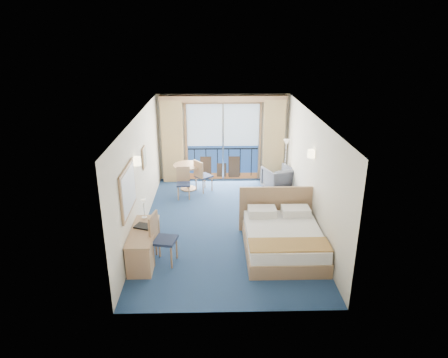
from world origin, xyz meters
The scene contains 22 objects.
floor centered at (0.00, 0.00, 0.00)m, with size 6.50×6.50×0.00m, color navy.
room_walls centered at (0.00, 0.00, 1.78)m, with size 4.04×6.54×2.72m.
balcony_door centered at (-0.01, 3.22, 1.14)m, with size 2.36×0.03×2.52m.
curtain_left centered at (-1.55, 3.07, 1.28)m, with size 0.65×0.22×2.55m, color tan.
curtain_right centered at (1.55, 3.07, 1.28)m, with size 0.65×0.22×2.55m, color tan.
pelmet centered at (0.00, 3.10, 2.58)m, with size 3.80×0.25×0.18m, color tan.
mirror centered at (-1.97, -1.50, 1.55)m, with size 0.05×1.25×0.95m.
wall_print centered at (-1.97, 0.45, 1.60)m, with size 0.04×0.42×0.52m.
sconce_left centered at (-1.94, -0.60, 1.85)m, with size 0.18×0.18×0.18m, color #FFEBB2.
sconce_right centered at (1.94, -0.15, 1.85)m, with size 0.18×0.18×0.18m, color #FFEBB2.
bed centered at (1.18, -1.27, 0.31)m, with size 1.75×2.09×1.10m.
nightstand centered at (1.76, 0.07, 0.29)m, with size 0.44×0.42×0.58m, color tan.
phone centered at (1.72, 0.03, 0.61)m, with size 0.17×0.13×0.07m, color silver.
armchair centered at (1.61, 2.18, 0.37)m, with size 0.78×0.80×0.73m, color #41464F.
floor_lamp centered at (1.85, 2.50, 1.12)m, with size 0.20×0.20×1.48m.
desk centered at (-1.74, -1.94, 0.38)m, with size 0.50×1.45×0.68m.
desk_chair centered at (-1.38, -1.65, 0.60)m, with size 0.55×0.54×1.07m.
folder centered at (-1.75, -1.40, 0.70)m, with size 0.35×0.26×0.03m, color black.
desk_lamp centered at (-1.78, -1.02, 1.01)m, with size 0.12×0.12×0.44m.
round_table centered at (-1.06, 2.36, 0.58)m, with size 0.86×0.86×0.77m.
table_chair_a centered at (-0.65, 2.16, 0.54)m, with size 0.59×0.59×0.96m.
table_chair_b centered at (-1.16, 1.76, 0.50)m, with size 0.40×0.41×0.88m.
Camera 1 is at (-0.26, -8.79, 4.50)m, focal length 32.00 mm.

